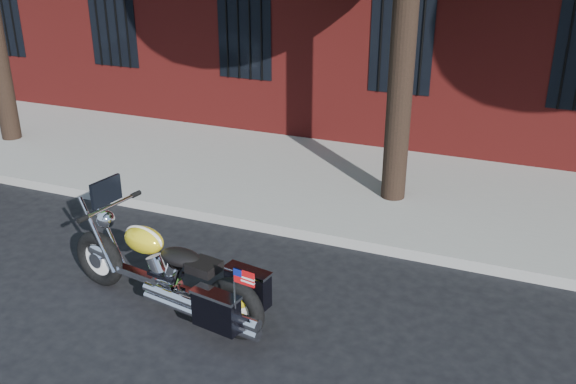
% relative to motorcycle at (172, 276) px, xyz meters
% --- Properties ---
extents(ground, '(120.00, 120.00, 0.00)m').
position_rel_motorcycle_xyz_m(ground, '(1.04, 0.89, -0.48)').
color(ground, black).
rests_on(ground, ground).
extents(curb, '(40.00, 0.16, 0.15)m').
position_rel_motorcycle_xyz_m(curb, '(1.04, 2.27, -0.40)').
color(curb, gray).
rests_on(curb, ground).
extents(sidewalk, '(40.00, 3.60, 0.15)m').
position_rel_motorcycle_xyz_m(sidewalk, '(1.04, 4.15, -0.40)').
color(sidewalk, gray).
rests_on(sidewalk, ground).
extents(motorcycle, '(2.73, 1.08, 1.42)m').
position_rel_motorcycle_xyz_m(motorcycle, '(0.00, 0.00, 0.00)').
color(motorcycle, black).
rests_on(motorcycle, ground).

